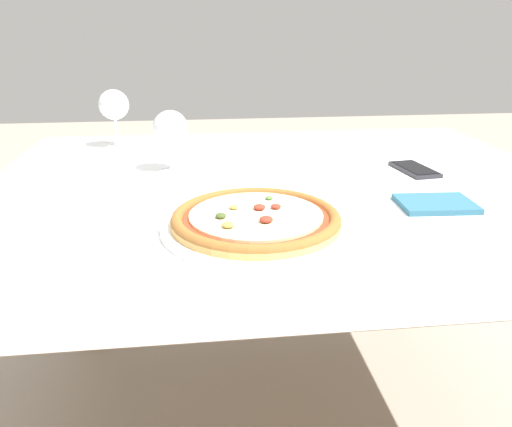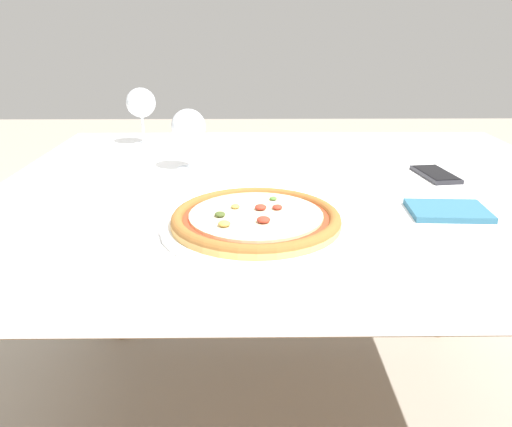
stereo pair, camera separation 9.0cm
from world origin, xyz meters
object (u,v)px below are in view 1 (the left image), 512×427
wine_glass_far_left (114,106)px  dining_table (284,213)px  wine_glass_far_right (171,129)px  fork (82,202)px  pizza_plate (256,220)px  cell_phone (414,169)px

wine_glass_far_left → dining_table: bearing=-44.0°
dining_table → wine_glass_far_right: (-0.26, 0.14, 0.18)m
fork → wine_glass_far_left: (0.00, 0.51, 0.12)m
dining_table → wine_glass_far_left: bearing=136.0°
wine_glass_far_left → wine_glass_far_right: bearing=-58.6°
pizza_plate → cell_phone: size_ratio=2.28×
fork → wine_glass_far_right: bearing=50.5°
dining_table → cell_phone: cell_phone is taller
pizza_plate → wine_glass_far_right: bearing=112.3°
cell_phone → pizza_plate: bearing=-143.4°
wine_glass_far_right → cell_phone: 0.62m
pizza_plate → cell_phone: pizza_plate is taller
fork → wine_glass_far_right: (0.18, 0.22, 0.11)m
wine_glass_far_left → cell_phone: bearing=-24.5°
dining_table → cell_phone: bearing=10.8°
fork → cell_phone: bearing=10.7°
pizza_plate → fork: size_ratio=2.05×
pizza_plate → wine_glass_far_right: (-0.16, 0.40, 0.09)m
dining_table → wine_glass_far_right: 0.35m
pizza_plate → wine_glass_far_left: bearing=116.3°
wine_glass_far_right → wine_glass_far_left: bearing=121.4°
wine_glass_far_right → cell_phone: bearing=-6.6°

